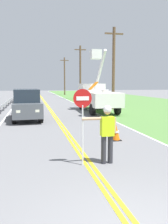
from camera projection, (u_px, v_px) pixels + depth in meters
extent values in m
cube|color=#517F3D|center=(157.00, 106.00, 25.44)|extent=(16.00, 110.00, 0.01)
cube|color=yellow|center=(49.00, 109.00, 22.91)|extent=(0.11, 110.00, 0.01)
cube|color=yellow|center=(50.00, 109.00, 22.95)|extent=(0.11, 110.00, 0.01)
cube|color=silver|center=(85.00, 108.00, 23.71)|extent=(0.12, 110.00, 0.01)
cube|color=silver|center=(11.00, 110.00, 22.15)|extent=(0.12, 110.00, 0.01)
cylinder|color=#2D2D33|center=(110.00, 149.00, 7.31)|extent=(0.16, 0.16, 0.88)
cylinder|color=#2D2D33|center=(104.00, 150.00, 7.26)|extent=(0.16, 0.16, 0.88)
cube|color=#C6EA19|center=(107.00, 126.00, 7.19)|extent=(0.40, 0.24, 0.60)
cylinder|color=tan|center=(92.00, 119.00, 7.05)|extent=(0.60, 0.09, 0.09)
cylinder|color=tan|center=(115.00, 125.00, 7.24)|extent=(0.09, 0.09, 0.48)
sphere|color=tan|center=(107.00, 111.00, 7.14)|extent=(0.22, 0.22, 0.22)
sphere|color=white|center=(107.00, 109.00, 7.13)|extent=(0.25, 0.25, 0.25)
cylinder|color=silver|center=(83.00, 136.00, 7.05)|extent=(0.04, 0.04, 1.85)
cylinder|color=#B71414|center=(83.00, 98.00, 6.91)|extent=(0.56, 0.03, 0.56)
cube|color=white|center=(83.00, 98.00, 6.90)|extent=(0.38, 0.01, 0.12)
cube|color=white|center=(101.00, 99.00, 19.41)|extent=(2.33, 4.62, 1.10)
cube|color=white|center=(91.00, 94.00, 22.73)|extent=(2.21, 2.11, 2.00)
cube|color=#1E2833|center=(89.00, 91.00, 23.69)|extent=(1.98, 0.07, 0.90)
cylinder|color=silver|center=(105.00, 91.00, 18.44)|extent=(0.56, 0.56, 0.24)
cylinder|color=silver|center=(100.00, 71.00, 19.64)|extent=(0.26, 3.06, 3.22)
cube|color=white|center=(96.00, 54.00, 20.85)|extent=(0.91, 0.91, 0.80)
cube|color=orange|center=(93.00, 86.00, 17.28)|extent=(0.60, 0.80, 0.59)
cylinder|color=black|center=(82.00, 105.00, 22.44)|extent=(0.33, 0.92, 0.92)
cylinder|color=black|center=(102.00, 104.00, 22.87)|extent=(0.33, 0.92, 0.92)
cylinder|color=black|center=(93.00, 109.00, 18.28)|extent=(0.33, 0.92, 0.92)
cylinder|color=black|center=(117.00, 109.00, 18.72)|extent=(0.33, 0.92, 0.92)
cube|color=#4C5156|center=(27.00, 108.00, 16.01)|extent=(2.07, 4.69, 0.92)
cube|color=#1E2833|center=(26.00, 95.00, 15.90)|extent=(1.76, 2.93, 0.84)
cube|color=#EAEACC|center=(37.00, 111.00, 13.97)|extent=(0.24, 0.07, 0.16)
cube|color=#EAEACC|center=(18.00, 112.00, 13.68)|extent=(0.24, 0.07, 0.16)
cylinder|color=black|center=(41.00, 117.00, 14.92)|extent=(0.31, 0.69, 0.68)
cylinder|color=black|center=(14.00, 118.00, 14.48)|extent=(0.31, 0.69, 0.68)
cylinder|color=black|center=(37.00, 112.00, 17.65)|extent=(0.31, 0.69, 0.68)
cylinder|color=black|center=(15.00, 113.00, 17.21)|extent=(0.31, 0.69, 0.68)
cylinder|color=brown|center=(114.00, 69.00, 22.33)|extent=(0.28, 0.28, 7.74)
cube|color=brown|center=(114.00, 34.00, 21.93)|extent=(1.80, 0.14, 0.14)
cylinder|color=brown|center=(80.00, 73.00, 36.02)|extent=(0.28, 0.28, 8.20)
cube|color=brown|center=(80.00, 50.00, 35.60)|extent=(1.80, 0.14, 0.14)
cylinder|color=brown|center=(65.00, 76.00, 50.46)|extent=(0.28, 0.28, 7.99)
cube|color=brown|center=(64.00, 60.00, 50.05)|extent=(1.80, 0.14, 0.14)
cone|color=orange|center=(116.00, 132.00, 10.24)|extent=(0.36, 0.36, 0.70)
cylinder|color=white|center=(116.00, 132.00, 10.24)|extent=(0.25, 0.25, 0.08)
cube|color=black|center=(116.00, 140.00, 10.28)|extent=(0.40, 0.40, 0.03)
cube|color=#4C4C51|center=(0.00, 111.00, 19.00)|extent=(0.10, 0.10, 0.55)
cube|color=#4C4C51|center=(4.00, 108.00, 21.21)|extent=(0.10, 0.10, 0.55)
cube|color=#4C4C51|center=(6.00, 106.00, 23.42)|extent=(0.10, 0.10, 0.55)
cube|color=#4C4C51|center=(8.00, 104.00, 25.64)|extent=(0.10, 0.10, 0.55)
cube|color=#4C4C51|center=(10.00, 102.00, 27.85)|extent=(0.10, 0.10, 0.55)
cube|color=#4C4C51|center=(12.00, 101.00, 30.07)|extent=(0.10, 0.10, 0.55)
cube|color=#4C4C51|center=(13.00, 99.00, 32.28)|extent=(0.10, 0.10, 0.55)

